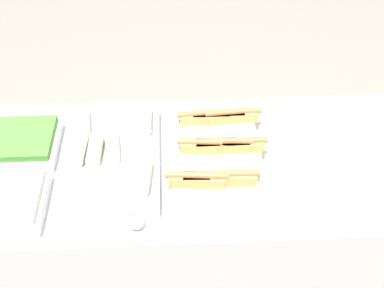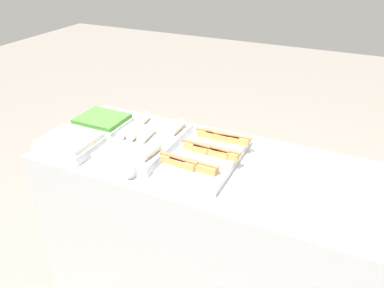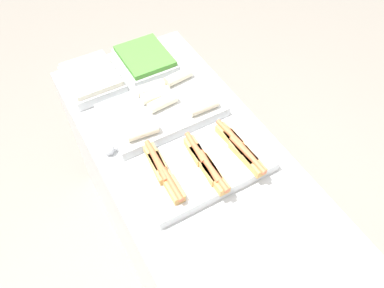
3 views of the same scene
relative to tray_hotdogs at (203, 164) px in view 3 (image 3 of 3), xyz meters
The scene contains 7 objects.
ground_plane 0.98m from the tray_hotdogs, ahead, with size 12.00×12.00×0.00m, color gray.
counter 0.51m from the tray_hotdogs, ahead, with size 1.86×0.71×0.94m.
tray_hotdogs is the anchor object (origin of this frame).
tray_wraps 0.35m from the tray_hotdogs, behind, with size 0.32×0.51×0.10m.
tray_side_front 0.73m from the tray_hotdogs, 163.81° to the right, with size 0.29×0.24×0.07m.
tray_side_back 0.70m from the tray_hotdogs, behind, with size 0.29×0.24×0.07m.
serving_spoon_near 0.41m from the tray_hotdogs, 134.22° to the right, with size 0.25×0.05×0.05m.
Camera 3 is at (0.67, -0.46, 2.17)m, focal length 35.00 mm.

